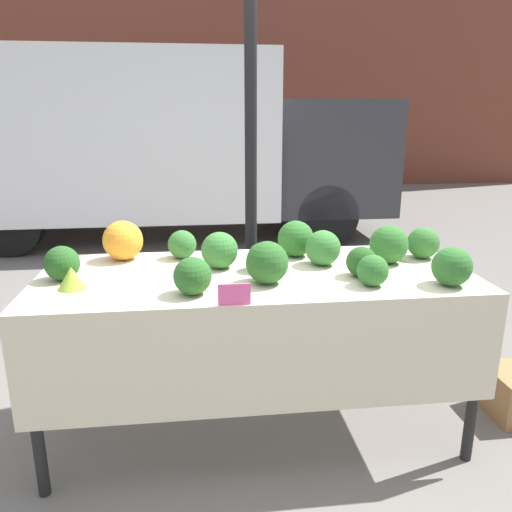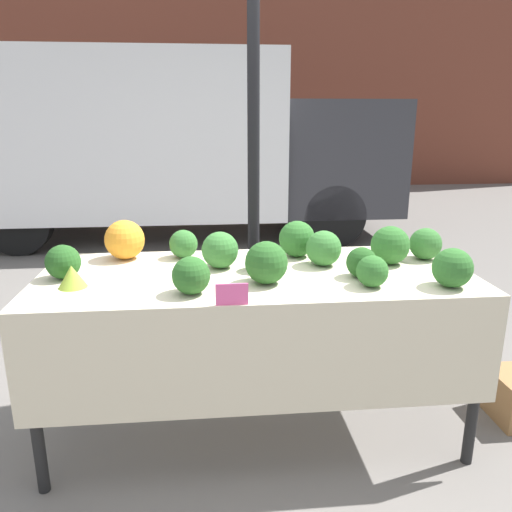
# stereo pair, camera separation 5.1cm
# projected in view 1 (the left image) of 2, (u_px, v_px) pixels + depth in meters

# --- Properties ---
(ground_plane) EXTENTS (40.00, 40.00, 0.00)m
(ground_plane) POSITION_uv_depth(u_px,v_px,m) (256.00, 427.00, 2.57)
(ground_plane) COLOR slate
(building_facade) EXTENTS (16.00, 0.60, 5.89)m
(building_facade) POSITION_uv_depth(u_px,v_px,m) (205.00, 45.00, 10.39)
(building_facade) COLOR brown
(building_facade) RESTS_ON ground_plane
(tent_pole) EXTENTS (0.07, 0.07, 2.33)m
(tent_pole) POSITION_uv_depth(u_px,v_px,m) (251.00, 183.00, 2.91)
(tent_pole) COLOR black
(tent_pole) RESTS_ON ground_plane
(parked_truck) EXTENTS (5.43, 2.06, 2.25)m
(parked_truck) POSITION_uv_depth(u_px,v_px,m) (157.00, 141.00, 6.35)
(parked_truck) COLOR white
(parked_truck) RESTS_ON ground_plane
(market_table) EXTENTS (2.01, 0.83, 0.84)m
(market_table) POSITION_uv_depth(u_px,v_px,m) (258.00, 298.00, 2.30)
(market_table) COLOR beige
(market_table) RESTS_ON ground_plane
(orange_cauliflower) EXTENTS (0.20, 0.20, 0.20)m
(orange_cauliflower) POSITION_uv_depth(u_px,v_px,m) (123.00, 240.00, 2.52)
(orange_cauliflower) COLOR orange
(orange_cauliflower) RESTS_ON market_table
(romanesco_head) EXTENTS (0.12, 0.12, 0.10)m
(romanesco_head) POSITION_uv_depth(u_px,v_px,m) (72.00, 278.00, 2.11)
(romanesco_head) COLOR #93B238
(romanesco_head) RESTS_ON market_table
(broccoli_head_0) EXTENTS (0.17, 0.17, 0.17)m
(broccoli_head_0) POSITION_uv_depth(u_px,v_px,m) (452.00, 267.00, 2.14)
(broccoli_head_0) COLOR #2D6628
(broccoli_head_0) RESTS_ON market_table
(broccoli_head_1) EXTENTS (0.17, 0.17, 0.17)m
(broccoli_head_1) POSITION_uv_depth(u_px,v_px,m) (323.00, 248.00, 2.43)
(broccoli_head_1) COLOR #387533
(broccoli_head_1) RESTS_ON market_table
(broccoli_head_2) EXTENTS (0.13, 0.13, 0.13)m
(broccoli_head_2) POSITION_uv_depth(u_px,v_px,m) (262.00, 257.00, 2.35)
(broccoli_head_2) COLOR #285B23
(broccoli_head_2) RESTS_ON market_table
(broccoli_head_3) EXTENTS (0.19, 0.19, 0.19)m
(broccoli_head_3) POSITION_uv_depth(u_px,v_px,m) (296.00, 239.00, 2.58)
(broccoli_head_3) COLOR #2D6628
(broccoli_head_3) RESTS_ON market_table
(broccoli_head_4) EXTENTS (0.16, 0.16, 0.16)m
(broccoli_head_4) POSITION_uv_depth(u_px,v_px,m) (193.00, 276.00, 2.03)
(broccoli_head_4) COLOR #285B23
(broccoli_head_4) RESTS_ON market_table
(broccoli_head_5) EXTENTS (0.16, 0.16, 0.16)m
(broccoli_head_5) POSITION_uv_depth(u_px,v_px,m) (62.00, 263.00, 2.21)
(broccoli_head_5) COLOR #23511E
(broccoli_head_5) RESTS_ON market_table
(broccoli_head_6) EXTENTS (0.19, 0.19, 0.19)m
(broccoli_head_6) POSITION_uv_depth(u_px,v_px,m) (267.00, 263.00, 2.16)
(broccoli_head_6) COLOR #285B23
(broccoli_head_6) RESTS_ON market_table
(broccoli_head_7) EXTENTS (0.19, 0.19, 0.19)m
(broccoli_head_7) POSITION_uv_depth(u_px,v_px,m) (389.00, 244.00, 2.46)
(broccoli_head_7) COLOR #2D6628
(broccoli_head_7) RESTS_ON market_table
(broccoli_head_8) EXTENTS (0.16, 0.16, 0.16)m
(broccoli_head_8) POSITION_uv_depth(u_px,v_px,m) (423.00, 243.00, 2.55)
(broccoli_head_8) COLOR #336B2D
(broccoli_head_8) RESTS_ON market_table
(broccoli_head_9) EXTENTS (0.14, 0.14, 0.14)m
(broccoli_head_9) POSITION_uv_depth(u_px,v_px,m) (361.00, 262.00, 2.26)
(broccoli_head_9) COLOR #23511E
(broccoli_head_9) RESTS_ON market_table
(broccoli_head_10) EXTENTS (0.14, 0.14, 0.14)m
(broccoli_head_10) POSITION_uv_depth(u_px,v_px,m) (373.00, 271.00, 2.14)
(broccoli_head_10) COLOR #2D6628
(broccoli_head_10) RESTS_ON market_table
(broccoli_head_11) EXTENTS (0.18, 0.18, 0.18)m
(broccoli_head_11) POSITION_uv_depth(u_px,v_px,m) (220.00, 250.00, 2.38)
(broccoli_head_11) COLOR #387533
(broccoli_head_11) RESTS_ON market_table
(broccoli_head_12) EXTENTS (0.15, 0.15, 0.15)m
(broccoli_head_12) POSITION_uv_depth(u_px,v_px,m) (182.00, 244.00, 2.55)
(broccoli_head_12) COLOR #336B2D
(broccoli_head_12) RESTS_ON market_table
(price_sign) EXTENTS (0.13, 0.01, 0.09)m
(price_sign) POSITION_uv_depth(u_px,v_px,m) (234.00, 295.00, 1.93)
(price_sign) COLOR #F45B9E
(price_sign) RESTS_ON market_table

